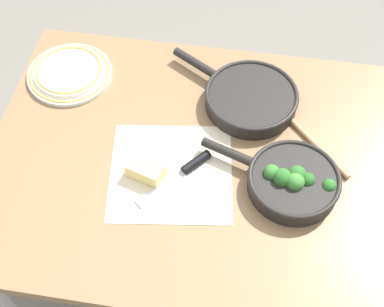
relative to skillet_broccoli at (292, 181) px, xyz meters
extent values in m
plane|color=slate|center=(-0.26, 0.05, -0.79)|extent=(14.00, 14.00, 0.00)
cube|color=olive|center=(-0.26, 0.05, -0.05)|extent=(1.08, 0.84, 0.03)
cylinder|color=#BCBCC1|center=(-0.74, 0.41, -0.42)|extent=(0.05, 0.05, 0.73)
cylinder|color=#BCBCC1|center=(0.22, 0.41, -0.42)|extent=(0.05, 0.05, 0.73)
cylinder|color=black|center=(0.00, 0.00, -0.01)|extent=(0.23, 0.23, 0.05)
torus|color=black|center=(0.00, 0.00, 0.02)|extent=(0.23, 0.23, 0.01)
cylinder|color=black|center=(-0.17, 0.06, 0.00)|extent=(0.14, 0.07, 0.02)
cylinder|color=#245B1C|center=(-0.03, -0.01, -0.01)|extent=(0.02, 0.02, 0.03)
sphere|color=#2D6B28|center=(-0.03, -0.01, 0.02)|extent=(0.05, 0.05, 0.05)
cylinder|color=#245B1C|center=(0.00, -0.01, -0.01)|extent=(0.01, 0.01, 0.02)
sphere|color=#2D6B28|center=(0.00, -0.01, 0.01)|extent=(0.03, 0.03, 0.03)
cylinder|color=#245B1C|center=(-0.05, 0.01, -0.01)|extent=(0.01, 0.01, 0.02)
sphere|color=#2D6B28|center=(-0.05, 0.01, 0.01)|extent=(0.03, 0.03, 0.03)
cylinder|color=#245B1C|center=(0.01, 0.01, -0.01)|extent=(0.02, 0.02, 0.02)
sphere|color=#2D6B28|center=(0.01, 0.01, 0.02)|extent=(0.05, 0.05, 0.05)
cylinder|color=#245B1C|center=(0.09, -0.01, -0.01)|extent=(0.01, 0.01, 0.02)
sphere|color=#2D6B28|center=(0.09, -0.01, 0.01)|extent=(0.04, 0.04, 0.04)
cylinder|color=#205218|center=(0.04, 0.00, -0.01)|extent=(0.01, 0.01, 0.02)
sphere|color=#286023|center=(0.04, 0.00, 0.01)|extent=(0.04, 0.04, 0.04)
cylinder|color=#2C6823|center=(-0.05, 0.00, -0.01)|extent=(0.01, 0.01, 0.02)
sphere|color=#387A33|center=(-0.05, 0.00, 0.02)|extent=(0.04, 0.04, 0.04)
cylinder|color=#357027|center=(0.01, -0.02, -0.01)|extent=(0.02, 0.02, 0.03)
sphere|color=#428438|center=(0.01, -0.02, 0.02)|extent=(0.05, 0.05, 0.05)
cube|color=#AD7F4C|center=(0.00, 0.00, -0.01)|extent=(0.04, 0.04, 0.03)
cube|color=#9E703D|center=(0.03, 0.00, 0.00)|extent=(0.05, 0.05, 0.03)
cube|color=#AD7F4C|center=(0.03, 0.00, -0.01)|extent=(0.04, 0.04, 0.03)
cube|color=olive|center=(-0.03, 0.02, 0.00)|extent=(0.04, 0.03, 0.03)
cube|color=olive|center=(0.08, 0.03, -0.01)|extent=(0.03, 0.03, 0.03)
cylinder|color=black|center=(-0.12, 0.26, -0.01)|extent=(0.26, 0.26, 0.04)
torus|color=black|center=(-0.12, 0.26, 0.01)|extent=(0.26, 0.26, 0.01)
cylinder|color=black|center=(-0.30, 0.36, 0.00)|extent=(0.14, 0.10, 0.02)
cylinder|color=#DBC156|center=(-0.12, 0.26, -0.01)|extent=(0.21, 0.21, 0.02)
cylinder|color=tan|center=(0.05, 0.15, -0.02)|extent=(0.21, 0.22, 0.02)
ellipsoid|color=tan|center=(-0.07, 0.27, -0.02)|extent=(0.07, 0.07, 0.02)
cube|color=beige|center=(-0.30, 0.00, -0.03)|extent=(0.35, 0.34, 0.00)
cube|color=silver|center=(-0.32, -0.06, -0.03)|extent=(0.12, 0.13, 0.01)
cylinder|color=black|center=(-0.24, 0.03, -0.02)|extent=(0.07, 0.08, 0.02)
cube|color=#EFD67A|center=(-0.36, -0.02, -0.01)|extent=(0.10, 0.08, 0.04)
cylinder|color=white|center=(-0.66, 0.28, -0.02)|extent=(0.25, 0.25, 0.01)
torus|color=gold|center=(-0.66, 0.28, -0.02)|extent=(0.23, 0.23, 0.01)
cylinder|color=white|center=(-0.66, 0.28, -0.01)|extent=(0.20, 0.20, 0.01)
torus|color=gold|center=(-0.66, 0.28, -0.01)|extent=(0.19, 0.19, 0.01)
camera|label=1|loc=(-0.13, -0.74, 1.11)|focal=50.00mm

